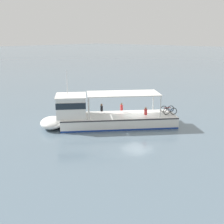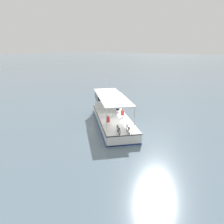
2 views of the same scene
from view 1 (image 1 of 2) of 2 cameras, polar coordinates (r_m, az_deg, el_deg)
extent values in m
plane|color=slate|center=(28.40, 4.90, -2.52)|extent=(400.00, 400.00, 0.00)
cube|color=white|center=(27.82, 1.23, -1.66)|extent=(10.16, 9.61, 1.10)
ellipsoid|color=white|center=(27.71, -11.59, -2.03)|extent=(3.61, 3.66, 1.01)
cube|color=navy|center=(27.95, 1.22, -2.54)|extent=(10.19, 9.64, 0.16)
cube|color=#2D2D33|center=(27.69, 1.23, -0.72)|extent=(10.20, 9.66, 0.10)
cube|color=white|center=(27.21, -7.98, 1.09)|extent=(3.75, 3.76, 1.90)
cube|color=#19232D|center=(27.13, -8.00, 1.77)|extent=(3.83, 3.84, 0.56)
cube|color=white|center=(26.99, -8.05, 3.18)|extent=(3.98, 3.99, 0.12)
cube|color=white|center=(27.26, 2.20, 3.62)|extent=(6.95, 6.67, 0.10)
cylinder|color=silver|center=(25.88, -4.50, 0.59)|extent=(0.08, 0.08, 2.00)
cylinder|color=silver|center=(28.52, -4.71, 1.93)|extent=(0.08, 0.08, 2.00)
cylinder|color=silver|center=(26.88, 9.48, 0.97)|extent=(0.08, 0.08, 2.00)
cylinder|color=silver|center=(29.43, 8.05, 2.23)|extent=(0.08, 0.08, 2.00)
cylinder|color=silver|center=(26.79, -8.79, 5.59)|extent=(0.06, 0.06, 2.20)
sphere|color=white|center=(29.31, -5.84, -0.98)|extent=(0.36, 0.36, 0.36)
sphere|color=white|center=(29.52, 0.57, -0.79)|extent=(0.36, 0.36, 0.36)
sphere|color=white|center=(30.05, 6.45, -0.61)|extent=(0.36, 0.36, 0.36)
torus|color=black|center=(28.12, 10.59, 0.13)|extent=(0.53, 0.49, 0.66)
torus|color=black|center=(28.33, 11.94, 0.17)|extent=(0.53, 0.49, 0.66)
cylinder|color=#1E478C|center=(28.20, 11.28, 0.39)|extent=(0.56, 0.51, 0.06)
torus|color=black|center=(28.96, 10.08, 0.58)|extent=(0.53, 0.49, 0.66)
torus|color=black|center=(29.16, 11.40, 0.61)|extent=(0.53, 0.49, 0.66)
cylinder|color=maroon|center=(29.03, 10.75, 0.83)|extent=(0.56, 0.51, 0.06)
cube|color=red|center=(27.06, 6.59, -0.01)|extent=(0.38, 0.38, 0.52)
sphere|color=#9E7051|center=(26.96, 6.62, 0.75)|extent=(0.20, 0.20, 0.20)
cube|color=red|center=(28.54, 1.88, 0.86)|extent=(0.38, 0.38, 0.52)
sphere|color=#9E7051|center=(28.45, 1.88, 1.58)|extent=(0.20, 0.20, 0.20)
cube|color=black|center=(28.23, -2.05, 0.70)|extent=(0.38, 0.38, 0.52)
sphere|color=#9E7051|center=(28.14, -2.05, 1.43)|extent=(0.20, 0.20, 0.20)
camera|label=2|loc=(34.30, 44.53, 11.12)|focal=35.08mm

